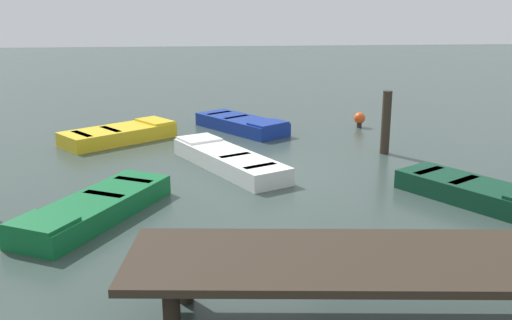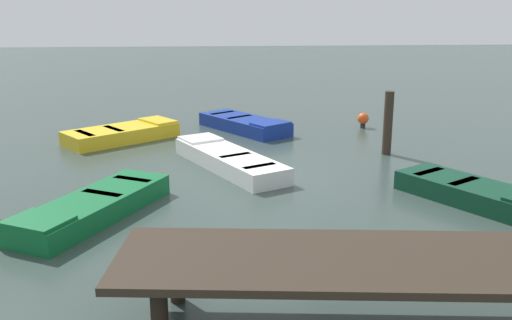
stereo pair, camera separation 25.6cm
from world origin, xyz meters
The scene contains 9 objects.
ground_plane centered at (0.00, 0.00, 0.00)m, with size 80.00×80.00×0.00m, color #33423D.
dock_segment centered at (-0.91, 6.65, 0.85)m, with size 6.36×2.36×0.95m.
rowboat_dark_green centered at (-4.20, 2.30, 0.22)m, with size 2.61×3.21×0.46m.
rowboat_green centered at (3.24, 2.56, 0.22)m, with size 2.62×3.66×0.46m.
rowboat_yellow centered at (3.61, -3.68, 0.22)m, with size 3.32×2.95×0.46m.
rowboat_blue centered at (-0.01, -4.75, 0.22)m, with size 2.84×3.33×0.46m.
rowboat_white centered at (0.62, -0.61, 0.22)m, with size 2.73×3.99×0.46m.
mooring_piling_mid_left centered at (-3.58, -1.60, 0.83)m, with size 0.24×0.24×1.67m, color #33281E.
marker_buoy centered at (-3.79, -4.89, 0.29)m, with size 0.36×0.36×0.48m.
Camera 2 is at (0.97, 12.86, 3.90)m, focal length 40.53 mm.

